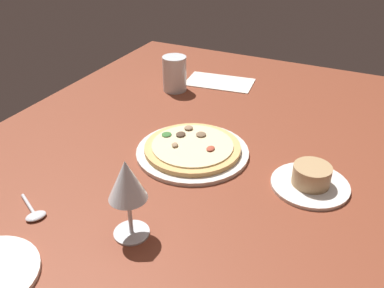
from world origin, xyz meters
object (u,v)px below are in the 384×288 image
(wine_glass_far, at_px, (127,183))
(water_glass, at_px, (175,76))
(paper_menu, at_px, (220,82))
(pizza_main, at_px, (193,150))
(spoon, at_px, (34,213))
(ramekin_on_saucer, at_px, (311,180))

(wine_glass_far, distance_m, water_glass, 0.67)
(water_glass, bearing_deg, paper_menu, 138.10)
(pizza_main, xyz_separation_m, wine_glass_far, (0.30, 0.02, 0.10))
(spoon, bearing_deg, pizza_main, 151.61)
(wine_glass_far, relative_size, spoon, 1.66)
(water_glass, relative_size, spoon, 1.14)
(ramekin_on_saucer, xyz_separation_m, water_glass, (-0.34, -0.50, 0.03))
(pizza_main, height_order, spoon, pizza_main)
(paper_menu, bearing_deg, spoon, -12.21)
(paper_menu, height_order, spoon, spoon)
(pizza_main, relative_size, ramekin_on_saucer, 1.63)
(wine_glass_far, bearing_deg, paper_menu, -170.01)
(pizza_main, relative_size, spoon, 2.80)
(pizza_main, height_order, ramekin_on_saucer, ramekin_on_saucer)
(pizza_main, relative_size, paper_menu, 1.25)
(pizza_main, bearing_deg, paper_menu, -165.62)
(ramekin_on_saucer, distance_m, paper_menu, 0.60)
(wine_glass_far, distance_m, paper_menu, 0.76)
(water_glass, relative_size, paper_menu, 0.50)
(paper_menu, xyz_separation_m, spoon, (0.78, -0.07, 0.00))
(ramekin_on_saucer, relative_size, wine_glass_far, 1.04)
(wine_glass_far, xyz_separation_m, water_glass, (-0.62, -0.24, -0.07))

